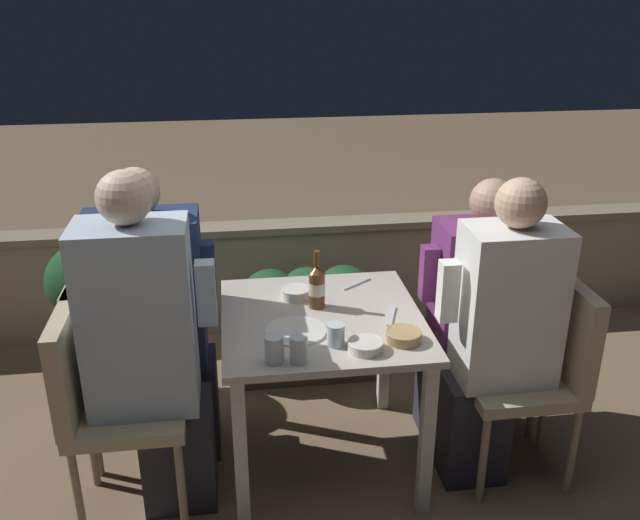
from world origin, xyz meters
The scene contains 23 objects.
ground_plane centered at (0.00, 0.00, 0.00)m, with size 16.00×16.00×0.00m, color #7A6047.
parapet_wall centered at (0.00, 1.29, 0.33)m, with size 9.00×0.18×0.66m.
dining_table centered at (0.00, 0.00, 0.60)m, with size 0.80×0.82×0.71m.
planter_hedge centered at (0.04, 0.76, 0.32)m, with size 0.72×0.47×0.57m.
chair_left_near centered at (-0.86, -0.15, 0.53)m, with size 0.44×0.43×0.87m.
person_blue_shirt centered at (-0.67, -0.15, 0.70)m, with size 0.48×0.26×1.38m.
chair_left_far centered at (-0.86, 0.16, 0.53)m, with size 0.44×0.43×0.87m.
person_navy_jumper centered at (-0.67, 0.16, 0.65)m, with size 0.51×0.26×1.30m.
chair_right_near centered at (0.88, -0.16, 0.53)m, with size 0.44×0.43×0.87m.
person_white_polo centered at (0.68, -0.16, 0.66)m, with size 0.47×0.26×1.30m.
chair_right_far centered at (0.89, 0.13, 0.53)m, with size 0.44×0.43×0.87m.
person_purple_stripe centered at (0.69, 0.13, 0.61)m, with size 0.50×0.26×1.21m.
beer_bottle centered at (-0.01, 0.09, 0.80)m, with size 0.07×0.07×0.25m.
plate_0 centered at (-0.12, -0.12, 0.71)m, with size 0.24×0.24×0.01m.
bowl_0 centered at (0.12, -0.29, 0.73)m, with size 0.13×0.13×0.04m.
bowl_1 centered at (0.27, -0.24, 0.73)m, with size 0.14×0.14×0.04m.
bowl_2 centered at (-0.09, 0.19, 0.73)m, with size 0.12×0.12×0.04m.
glass_cup_0 centered at (-0.13, -0.34, 0.76)m, with size 0.06×0.06×0.10m.
glass_cup_1 centered at (-0.22, -0.32, 0.76)m, with size 0.07×0.07×0.10m.
glass_cup_2 centered at (0.02, -0.23, 0.75)m, with size 0.07×0.07×0.09m.
fork_0 centered at (0.19, 0.28, 0.71)m, with size 0.15×0.12×0.01m.
fork_1 centered at (0.27, -0.04, 0.71)m, with size 0.08×0.17×0.01m.
potted_plant centered at (-1.03, 0.69, 0.50)m, with size 0.41×0.41×0.81m.
Camera 1 is at (-0.34, -2.40, 1.96)m, focal length 38.00 mm.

